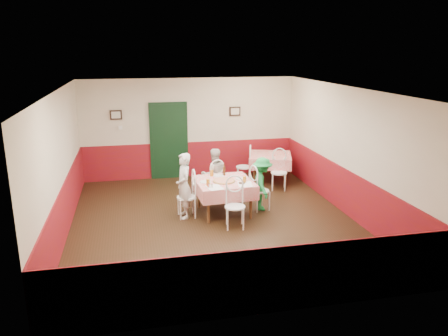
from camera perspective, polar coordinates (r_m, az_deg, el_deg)
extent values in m
plane|color=black|center=(9.46, -1.40, -6.89)|extent=(7.00, 7.00, 0.00)
plane|color=white|center=(8.79, -1.52, 10.25)|extent=(7.00, 7.00, 0.00)
cube|color=beige|center=(12.41, -4.50, 5.20)|extent=(6.00, 0.10, 2.80)
cube|color=beige|center=(5.79, 5.08, -6.89)|extent=(6.00, 0.10, 2.80)
cube|color=beige|center=(8.98, -20.61, 0.30)|extent=(0.10, 7.00, 2.80)
cube|color=beige|center=(10.01, 15.67, 2.19)|extent=(0.10, 7.00, 2.80)
cube|color=maroon|center=(12.58, -4.40, 1.15)|extent=(6.00, 0.03, 1.00)
cube|color=maroon|center=(6.19, 4.84, -14.56)|extent=(6.00, 0.03, 1.00)
cube|color=maroon|center=(9.24, -20.00, -5.09)|extent=(0.03, 7.00, 1.00)
cube|color=maroon|center=(10.24, 15.24, -2.72)|extent=(0.03, 7.00, 1.00)
cube|color=black|center=(12.36, -7.19, 3.43)|extent=(0.96, 0.06, 2.10)
cube|color=black|center=(12.18, -13.93, 6.75)|extent=(0.32, 0.03, 0.26)
cube|color=black|center=(12.52, 1.44, 7.42)|extent=(0.32, 0.03, 0.26)
cube|color=white|center=(12.24, -13.36, 5.16)|extent=(0.10, 0.03, 0.10)
cube|color=red|center=(9.76, 0.00, -3.82)|extent=(1.29, 1.29, 0.77)
cube|color=red|center=(12.16, 6.02, -0.01)|extent=(1.41, 1.41, 0.77)
cylinder|color=#B74723|center=(9.57, -0.01, -1.69)|extent=(0.50, 0.50, 0.03)
cylinder|color=white|center=(9.54, -2.44, -1.81)|extent=(0.26, 0.26, 0.01)
cylinder|color=white|center=(9.77, 2.26, -1.40)|extent=(0.26, 0.26, 0.01)
cylinder|color=white|center=(10.00, -0.75, -0.99)|extent=(0.26, 0.26, 0.01)
cylinder|color=#BF7219|center=(9.28, -2.10, -1.90)|extent=(0.08, 0.08, 0.14)
cylinder|color=#BF7219|center=(9.50, 2.69, -1.50)|extent=(0.08, 0.08, 0.14)
cylinder|color=#BF7219|center=(9.96, -1.62, -0.67)|extent=(0.08, 0.08, 0.14)
cylinder|color=#381C0A|center=(10.02, 0.01, -0.28)|extent=(0.07, 0.07, 0.24)
cylinder|color=silver|center=(9.14, -1.91, -2.33)|extent=(0.04, 0.04, 0.09)
cylinder|color=silver|center=(9.11, -1.57, -2.40)|extent=(0.04, 0.04, 0.09)
cylinder|color=#B23319|center=(9.17, -2.06, -2.28)|extent=(0.04, 0.04, 0.09)
cube|color=white|center=(9.17, -1.26, -2.55)|extent=(0.37, 0.45, 0.00)
cube|color=white|center=(9.40, 2.75, -2.12)|extent=(0.36, 0.44, 0.00)
cube|color=black|center=(9.44, 2.32, -1.98)|extent=(0.11, 0.10, 0.02)
imported|color=gray|center=(9.46, -5.27, -2.33)|extent=(0.40, 0.56, 1.44)
imported|color=gray|center=(10.50, -1.31, -0.88)|extent=(0.66, 0.53, 1.29)
imported|color=gray|center=(9.95, 5.01, -2.07)|extent=(0.54, 0.84, 1.22)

